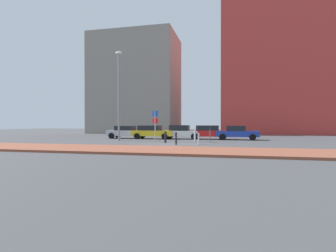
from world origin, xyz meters
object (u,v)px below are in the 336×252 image
object	(u,v)px
parked_car_blue	(237,133)
traffic_bollard_edge	(176,138)
parked_car_yellow	(152,132)
parked_car_red	(208,132)
parked_car_white	(182,132)
street_lamp	(119,89)
traffic_bollard_mid	(165,137)
parked_car_silver	(127,132)
parking_meter	(210,131)
parking_sign_post	(155,122)
traffic_bollard_near	(195,136)
traffic_bollard_far	(199,139)

from	to	relation	value
parked_car_blue	traffic_bollard_edge	bearing A→B (deg)	-123.10
parked_car_yellow	traffic_bollard_edge	distance (m)	8.32
parked_car_yellow	parked_car_red	world-z (taller)	parked_car_red
parked_car_white	street_lamp	world-z (taller)	street_lamp
parked_car_white	traffic_bollard_mid	bearing A→B (deg)	-93.27
parked_car_white	traffic_bollard_edge	size ratio (longest dim) A/B	4.63
parked_car_silver	parking_meter	xyz separation A→B (m)	(9.53, -3.88, 0.23)
street_lamp	traffic_bollard_edge	bearing A→B (deg)	-28.46
street_lamp	parked_car_white	bearing A→B (deg)	38.09
parked_car_white	parking_sign_post	world-z (taller)	parking_sign_post
parking_sign_post	street_lamp	bearing A→B (deg)	165.31
parked_car_yellow	parked_car_red	bearing A→B (deg)	5.54
parking_sign_post	traffic_bollard_edge	distance (m)	3.65
parked_car_red	parked_car_silver	bearing A→B (deg)	-176.96
parking_meter	traffic_bollard_edge	xyz separation A→B (m)	(-2.42, -3.45, -0.47)
parking_sign_post	parked_car_yellow	bearing A→B (deg)	109.65
parked_car_white	traffic_bollard_mid	distance (m)	6.13
parked_car_blue	parking_sign_post	bearing A→B (deg)	-145.03
parked_car_blue	street_lamp	distance (m)	12.71
parked_car_red	parking_meter	size ratio (longest dim) A/B	2.84
parked_car_silver	parking_sign_post	bearing A→B (deg)	-46.21
parked_car_red	traffic_bollard_near	world-z (taller)	parked_car_red
traffic_bollard_edge	parked_car_silver	bearing A→B (deg)	134.14
parked_car_silver	parking_meter	size ratio (longest dim) A/B	3.00
parked_car_silver	traffic_bollard_mid	size ratio (longest dim) A/B	4.55
parked_car_blue	traffic_bollard_far	xyz separation A→B (m)	(-3.16, -7.02, -0.29)
parked_car_white	traffic_bollard_far	xyz separation A→B (m)	(2.64, -7.23, -0.31)
traffic_bollard_mid	parked_car_yellow	bearing A→B (deg)	117.01
parked_car_yellow	traffic_bollard_near	xyz separation A→B (m)	(5.11, -3.27, -0.25)
traffic_bollard_mid	parked_car_red	bearing A→B (deg)	62.73
traffic_bollard_edge	parked_car_white	bearing A→B (deg)	96.71
traffic_bollard_far	traffic_bollard_edge	xyz separation A→B (m)	(-1.73, -0.50, 0.03)
traffic_bollard_near	parking_sign_post	bearing A→B (deg)	-155.54
parked_car_red	parked_car_blue	xyz separation A→B (m)	(2.97, -0.30, -0.03)
parking_meter	traffic_bollard_far	distance (m)	3.08
parked_car_white	traffic_bollard_edge	bearing A→B (deg)	-83.29
parked_car_silver	traffic_bollard_mid	distance (m)	8.18
traffic_bollard_near	parking_meter	bearing A→B (deg)	-19.24
parked_car_red	traffic_bollard_far	xyz separation A→B (m)	(-0.20, -7.32, -0.32)
parked_car_white	parked_car_blue	size ratio (longest dim) A/B	1.04
street_lamp	parking_sign_post	bearing A→B (deg)	-14.69
traffic_bollard_near	traffic_bollard_edge	distance (m)	4.08
traffic_bollard_far	traffic_bollard_edge	size ratio (longest dim) A/B	0.94
traffic_bollard_far	parked_car_white	bearing A→B (deg)	110.07
parked_car_silver	traffic_bollard_far	bearing A→B (deg)	-37.69
traffic_bollard_far	parking_meter	bearing A→B (deg)	76.92
parked_car_white	traffic_bollard_edge	world-z (taller)	parked_car_white
parked_car_white	parked_car_red	world-z (taller)	parked_car_white
parked_car_silver	parking_sign_post	xyz separation A→B (m)	(4.72, -4.92, 1.06)
parked_car_yellow	parking_sign_post	distance (m)	5.21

